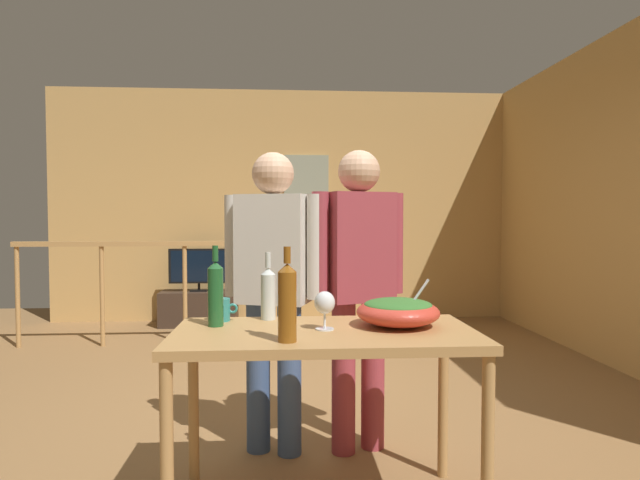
# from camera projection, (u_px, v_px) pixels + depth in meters

# --- Properties ---
(ground_plane) EXTENTS (8.82, 8.82, 0.00)m
(ground_plane) POSITION_uv_depth(u_px,v_px,m) (282.00, 419.00, 3.39)
(ground_plane) COLOR olive
(back_wall) EXTENTS (5.74, 0.10, 2.88)m
(back_wall) POSITION_uv_depth(u_px,v_px,m) (283.00, 206.00, 6.71)
(back_wall) COLOR tan
(back_wall) RESTS_ON ground_plane
(side_wall_right) EXTENTS (0.10, 5.09, 2.88)m
(side_wall_right) POSITION_uv_depth(u_px,v_px,m) (618.00, 200.00, 4.54)
(side_wall_right) COLOR tan
(side_wall_right) RESTS_ON ground_plane
(framed_picture) EXTENTS (0.56, 0.03, 0.51)m
(framed_picture) POSITION_uv_depth(u_px,v_px,m) (306.00, 175.00, 6.66)
(framed_picture) COLOR gray
(stair_railing) EXTENTS (3.36, 0.10, 1.10)m
(stair_railing) POSITION_uv_depth(u_px,v_px,m) (240.00, 275.00, 5.38)
(stair_railing) COLOR #B2844C
(stair_railing) RESTS_ON ground_plane
(tv_console) EXTENTS (0.90, 0.40, 0.41)m
(tv_console) POSITION_uv_depth(u_px,v_px,m) (199.00, 308.00, 6.35)
(tv_console) COLOR #38281E
(tv_console) RESTS_ON ground_plane
(flat_screen_tv) EXTENTS (0.69, 0.12, 0.51)m
(flat_screen_tv) POSITION_uv_depth(u_px,v_px,m) (198.00, 267.00, 6.29)
(flat_screen_tv) COLOR black
(flat_screen_tv) RESTS_ON tv_console
(serving_table) EXTENTS (1.30, 0.66, 0.80)m
(serving_table) POSITION_uv_depth(u_px,v_px,m) (325.00, 352.00, 2.28)
(serving_table) COLOR #B2844C
(serving_table) RESTS_ON ground_plane
(salad_bowl) EXTENTS (0.37, 0.37, 0.21)m
(salad_bowl) POSITION_uv_depth(u_px,v_px,m) (398.00, 311.00, 2.36)
(salad_bowl) COLOR #CC3D2D
(salad_bowl) RESTS_ON serving_table
(wine_glass) EXTENTS (0.09, 0.09, 0.17)m
(wine_glass) POSITION_uv_depth(u_px,v_px,m) (325.00, 304.00, 2.28)
(wine_glass) COLOR silver
(wine_glass) RESTS_ON serving_table
(wine_bottle_green) EXTENTS (0.07, 0.07, 0.36)m
(wine_bottle_green) POSITION_uv_depth(u_px,v_px,m) (216.00, 292.00, 2.35)
(wine_bottle_green) COLOR #1E5628
(wine_bottle_green) RESTS_ON serving_table
(wine_bottle_amber) EXTENTS (0.07, 0.07, 0.37)m
(wine_bottle_amber) POSITION_uv_depth(u_px,v_px,m) (287.00, 301.00, 2.05)
(wine_bottle_amber) COLOR brown
(wine_bottle_amber) RESTS_ON serving_table
(wine_bottle_clear) EXTENTS (0.07, 0.07, 0.32)m
(wine_bottle_clear) POSITION_uv_depth(u_px,v_px,m) (268.00, 292.00, 2.51)
(wine_bottle_clear) COLOR silver
(wine_bottle_clear) RESTS_ON serving_table
(mug_teal) EXTENTS (0.12, 0.08, 0.11)m
(mug_teal) POSITION_uv_depth(u_px,v_px,m) (222.00, 310.00, 2.47)
(mug_teal) COLOR teal
(mug_teal) RESTS_ON serving_table
(person_standing_left) EXTENTS (0.54, 0.33, 1.64)m
(person_standing_left) POSITION_uv_depth(u_px,v_px,m) (273.00, 277.00, 2.87)
(person_standing_left) COLOR #3D5684
(person_standing_left) RESTS_ON ground_plane
(person_standing_right) EXTENTS (0.52, 0.32, 1.65)m
(person_standing_right) POSITION_uv_depth(u_px,v_px,m) (359.00, 275.00, 2.90)
(person_standing_right) COLOR #9E3842
(person_standing_right) RESTS_ON ground_plane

